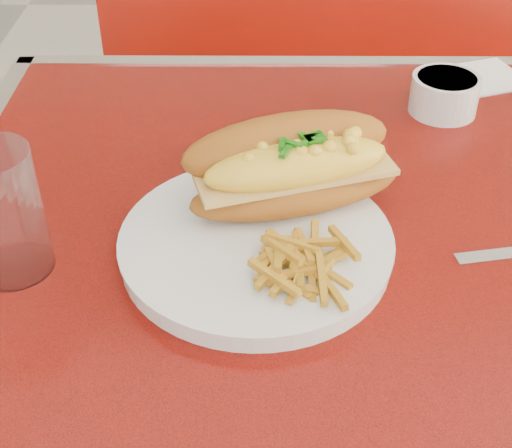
{
  "coord_description": "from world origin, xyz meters",
  "views": [
    {
      "loc": [
        -0.21,
        -0.69,
        1.28
      ],
      "look_at": [
        -0.21,
        -0.09,
        0.81
      ],
      "focal_mm": 50.0,
      "sensor_mm": 36.0,
      "label": 1
    }
  ],
  "objects_px": {
    "fork": "(326,235)",
    "mac_hoagie": "(293,166)",
    "water_tumbler": "(2,213)",
    "sauce_cup_left": "(225,151)",
    "dinner_plate": "(256,244)",
    "gravy_ramekin": "(445,93)",
    "diner_table": "(416,303)",
    "booth_bench_far": "(343,169)"
  },
  "relations": [
    {
      "from": "fork",
      "to": "gravy_ramekin",
      "type": "relative_size",
      "value": 1.17
    },
    {
      "from": "mac_hoagie",
      "to": "sauce_cup_left",
      "type": "distance_m",
      "value": 0.15
    },
    {
      "from": "diner_table",
      "to": "dinner_plate",
      "type": "relative_size",
      "value": 3.32
    },
    {
      "from": "dinner_plate",
      "to": "mac_hoagie",
      "type": "distance_m",
      "value": 0.1
    },
    {
      "from": "diner_table",
      "to": "sauce_cup_left",
      "type": "relative_size",
      "value": 19.04
    },
    {
      "from": "mac_hoagie",
      "to": "water_tumbler",
      "type": "xyz_separation_m",
      "value": [
        -0.3,
        -0.1,
        0.0
      ]
    },
    {
      "from": "water_tumbler",
      "to": "dinner_plate",
      "type": "bearing_deg",
      "value": 5.45
    },
    {
      "from": "water_tumbler",
      "to": "gravy_ramekin",
      "type": "bearing_deg",
      "value": 33.23
    },
    {
      "from": "sauce_cup_left",
      "to": "water_tumbler",
      "type": "bearing_deg",
      "value": -135.87
    },
    {
      "from": "sauce_cup_left",
      "to": "fork",
      "type": "bearing_deg",
      "value": -56.68
    },
    {
      "from": "diner_table",
      "to": "mac_hoagie",
      "type": "xyz_separation_m",
      "value": [
        -0.17,
        -0.02,
        0.23
      ]
    },
    {
      "from": "diner_table",
      "to": "gravy_ramekin",
      "type": "distance_m",
      "value": 0.31
    },
    {
      "from": "dinner_plate",
      "to": "water_tumbler",
      "type": "distance_m",
      "value": 0.27
    },
    {
      "from": "mac_hoagie",
      "to": "sauce_cup_left",
      "type": "relative_size",
      "value": 4.2
    },
    {
      "from": "mac_hoagie",
      "to": "water_tumbler",
      "type": "height_order",
      "value": "water_tumbler"
    },
    {
      "from": "sauce_cup_left",
      "to": "water_tumbler",
      "type": "distance_m",
      "value": 0.31
    },
    {
      "from": "diner_table",
      "to": "fork",
      "type": "bearing_deg",
      "value": -149.32
    },
    {
      "from": "mac_hoagie",
      "to": "gravy_ramekin",
      "type": "relative_size",
      "value": 2.26
    },
    {
      "from": "sauce_cup_left",
      "to": "water_tumbler",
      "type": "xyz_separation_m",
      "value": [
        -0.22,
        -0.21,
        0.06
      ]
    },
    {
      "from": "diner_table",
      "to": "dinner_plate",
      "type": "bearing_deg",
      "value": -157.85
    },
    {
      "from": "diner_table",
      "to": "water_tumbler",
      "type": "height_order",
      "value": "water_tumbler"
    },
    {
      "from": "water_tumbler",
      "to": "fork",
      "type": "bearing_deg",
      "value": 5.15
    },
    {
      "from": "booth_bench_far",
      "to": "water_tumbler",
      "type": "distance_m",
      "value": 1.18
    },
    {
      "from": "dinner_plate",
      "to": "fork",
      "type": "xyz_separation_m",
      "value": [
        0.08,
        0.01,
        0.01
      ]
    },
    {
      "from": "sauce_cup_left",
      "to": "water_tumbler",
      "type": "height_order",
      "value": "water_tumbler"
    },
    {
      "from": "diner_table",
      "to": "sauce_cup_left",
      "type": "distance_m",
      "value": 0.33
    },
    {
      "from": "gravy_ramekin",
      "to": "water_tumbler",
      "type": "distance_m",
      "value": 0.63
    },
    {
      "from": "dinner_plate",
      "to": "fork",
      "type": "distance_m",
      "value": 0.08
    },
    {
      "from": "fork",
      "to": "sauce_cup_left",
      "type": "bearing_deg",
      "value": 45.87
    },
    {
      "from": "booth_bench_far",
      "to": "sauce_cup_left",
      "type": "distance_m",
      "value": 0.91
    },
    {
      "from": "dinner_plate",
      "to": "sauce_cup_left",
      "type": "bearing_deg",
      "value": 102.67
    },
    {
      "from": "water_tumbler",
      "to": "booth_bench_far",
      "type": "bearing_deg",
      "value": 62.84
    },
    {
      "from": "mac_hoagie",
      "to": "fork",
      "type": "relative_size",
      "value": 1.93
    },
    {
      "from": "fork",
      "to": "mac_hoagie",
      "type": "bearing_deg",
      "value": 41.15
    },
    {
      "from": "dinner_plate",
      "to": "water_tumbler",
      "type": "xyz_separation_m",
      "value": [
        -0.26,
        -0.02,
        0.06
      ]
    },
    {
      "from": "diner_table",
      "to": "dinner_plate",
      "type": "distance_m",
      "value": 0.29
    },
    {
      "from": "fork",
      "to": "gravy_ramekin",
      "type": "height_order",
      "value": "gravy_ramekin"
    },
    {
      "from": "booth_bench_far",
      "to": "sauce_cup_left",
      "type": "xyz_separation_m",
      "value": [
        -0.26,
        -0.71,
        0.5
      ]
    },
    {
      "from": "gravy_ramekin",
      "to": "diner_table",
      "type": "bearing_deg",
      "value": -103.04
    },
    {
      "from": "gravy_ramekin",
      "to": "mac_hoagie",
      "type": "bearing_deg",
      "value": -132.36
    },
    {
      "from": "diner_table",
      "to": "fork",
      "type": "height_order",
      "value": "fork"
    },
    {
      "from": "booth_bench_far",
      "to": "mac_hoagie",
      "type": "xyz_separation_m",
      "value": [
        -0.17,
        -0.83,
        0.55
      ]
    }
  ]
}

